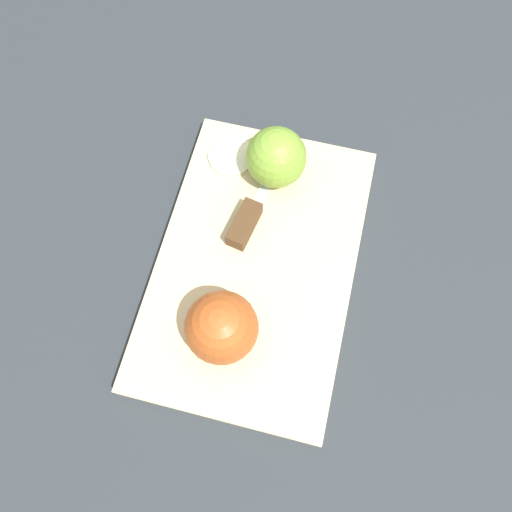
% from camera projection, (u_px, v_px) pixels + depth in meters
% --- Properties ---
extents(ground_plane, '(4.00, 4.00, 0.00)m').
position_uv_depth(ground_plane, '(256.00, 268.00, 0.61)').
color(ground_plane, '#282D33').
extents(cutting_board, '(0.39, 0.28, 0.02)m').
position_uv_depth(cutting_board, '(256.00, 265.00, 0.60)').
color(cutting_board, '#D1B789').
rests_on(cutting_board, ground_plane).
extents(apple_half_left, '(0.08, 0.08, 0.08)m').
position_uv_depth(apple_half_left, '(223.00, 328.00, 0.52)').
color(apple_half_left, '#AD4C1E').
rests_on(apple_half_left, cutting_board).
extents(apple_half_right, '(0.07, 0.07, 0.07)m').
position_uv_depth(apple_half_right, '(276.00, 157.00, 0.59)').
color(apple_half_right, olive).
rests_on(apple_half_right, cutting_board).
extents(knife, '(0.16, 0.02, 0.02)m').
position_uv_depth(knife, '(247.00, 218.00, 0.59)').
color(knife, silver).
rests_on(knife, cutting_board).
extents(apple_slice, '(0.06, 0.06, 0.01)m').
position_uv_depth(apple_slice, '(231.00, 156.00, 0.64)').
color(apple_slice, beige).
rests_on(apple_slice, cutting_board).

